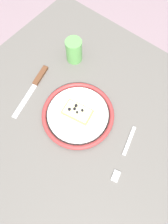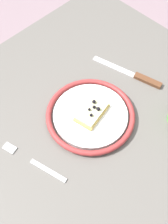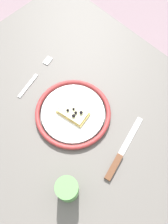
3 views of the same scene
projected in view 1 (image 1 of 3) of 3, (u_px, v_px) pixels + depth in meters
name	position (u px, v px, depth m)	size (l,w,h in m)	color
ground_plane	(85.00, 156.00, 1.39)	(6.00, 6.00, 0.00)	gray
dining_table	(86.00, 125.00, 0.81)	(0.98, 0.88, 0.72)	#5B5651
plate	(78.00, 114.00, 0.72)	(0.26, 0.26, 0.02)	white
pizza_slice_near	(77.00, 112.00, 0.71)	(0.11, 0.08, 0.03)	tan
knife	(36.00, 82.00, 0.78)	(0.08, 0.24, 0.01)	silver
fork	(124.00, 153.00, 0.68)	(0.07, 0.20, 0.00)	beige
cup	(74.00, 51.00, 0.79)	(0.06, 0.06, 0.10)	#599E4C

